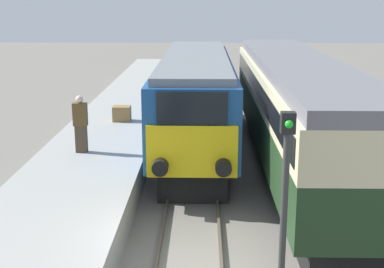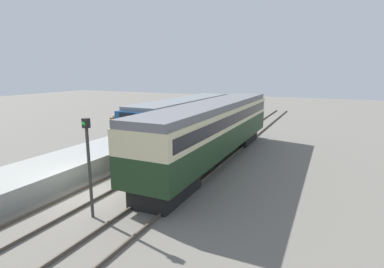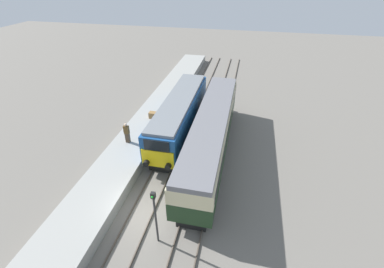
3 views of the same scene
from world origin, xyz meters
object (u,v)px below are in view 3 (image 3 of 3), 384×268
(locomotive, at_px, (180,114))
(passenger_carriage, at_px, (211,131))
(person_on_platform, at_px, (127,133))
(luggage_crate, at_px, (153,115))
(signal_post, at_px, (155,214))

(locomotive, distance_m, passenger_carriage, 4.35)
(locomotive, relative_size, person_on_platform, 7.17)
(passenger_carriage, bearing_deg, luggage_crate, 151.82)
(locomotive, relative_size, passenger_carriage, 0.81)
(person_on_platform, bearing_deg, passenger_carriage, 8.70)
(locomotive, height_order, person_on_platform, locomotive)
(locomotive, relative_size, signal_post, 3.36)
(passenger_carriage, xyz_separation_m, luggage_crate, (-6.39, 3.42, -1.09))
(locomotive, xyz_separation_m, luggage_crate, (-2.99, 0.72, -0.82))
(passenger_carriage, relative_size, person_on_platform, 8.89)
(luggage_crate, bearing_deg, passenger_carriage, -28.18)
(luggage_crate, bearing_deg, locomotive, -13.56)
(signal_post, distance_m, luggage_crate, 13.32)
(passenger_carriage, bearing_deg, signal_post, -100.70)
(passenger_carriage, height_order, signal_post, signal_post)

